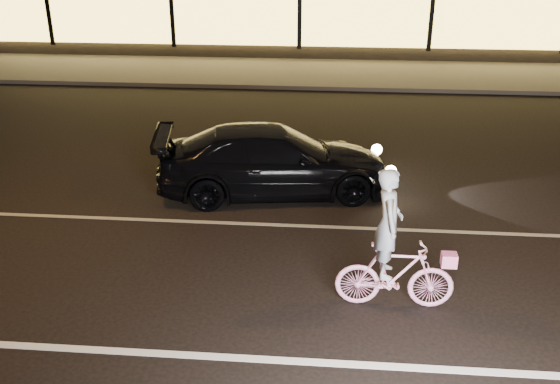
{
  "coord_description": "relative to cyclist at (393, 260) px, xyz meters",
  "views": [
    {
      "loc": [
        1.24,
        -7.36,
        4.76
      ],
      "look_at": [
        0.55,
        0.6,
        1.23
      ],
      "focal_mm": 40.0,
      "sensor_mm": 36.0,
      "label": 1
    }
  ],
  "objects": [
    {
      "name": "lane_stripe_near",
      "position": [
        -2.09,
        -1.26,
        -0.69
      ],
      "size": [
        60.0,
        0.12,
        0.01
      ],
      "primitive_type": "cube",
      "color": "silver",
      "rests_on": "ground"
    },
    {
      "name": "sidewalk",
      "position": [
        -2.09,
        13.24,
        -0.64
      ],
      "size": [
        30.0,
        4.0,
        0.12
      ],
      "primitive_type": "cube",
      "color": "#383533",
      "rests_on": "ground"
    },
    {
      "name": "cyclist",
      "position": [
        0.0,
        0.0,
        0.0
      ],
      "size": [
        1.56,
        0.54,
        1.96
      ],
      "rotation": [
        0.0,
        0.0,
        1.57
      ],
      "color": "#EC308D",
      "rests_on": "ground"
    },
    {
      "name": "sedan",
      "position": [
        -1.89,
        3.65,
        -0.07
      ],
      "size": [
        4.56,
        2.44,
        1.26
      ],
      "rotation": [
        0.0,
        0.0,
        1.73
      ],
      "color": "black",
      "rests_on": "ground"
    },
    {
      "name": "lane_stripe_far",
      "position": [
        -2.09,
        2.24,
        -0.69
      ],
      "size": [
        60.0,
        0.1,
        0.01
      ],
      "primitive_type": "cube",
      "color": "gray",
      "rests_on": "ground"
    },
    {
      "name": "ground",
      "position": [
        -2.09,
        0.24,
        -0.7
      ],
      "size": [
        90.0,
        90.0,
        0.0
      ],
      "primitive_type": "plane",
      "color": "black",
      "rests_on": "ground"
    }
  ]
}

